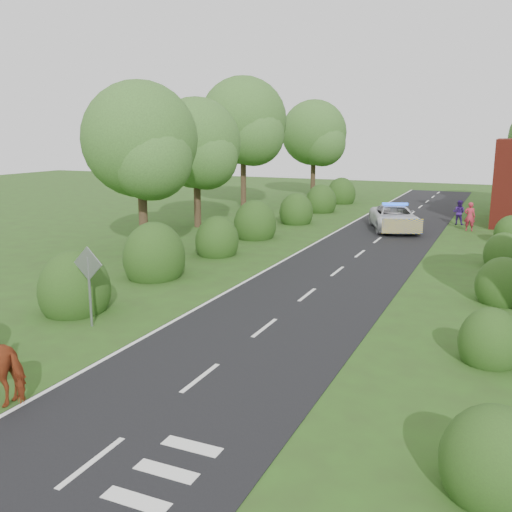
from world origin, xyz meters
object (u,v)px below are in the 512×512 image
at_px(road_sign, 89,275).
at_px(pedestrian_red, 470,217).
at_px(pedestrian_purple, 459,212).
at_px(police_van, 394,218).

distance_m(road_sign, pedestrian_red, 25.30).
relative_size(road_sign, pedestrian_purple, 1.57).
xyz_separation_m(road_sign, pedestrian_purple, (8.60, 25.74, -0.85)).
relative_size(road_sign, police_van, 0.42).
bearing_deg(pedestrian_purple, road_sign, 83.24).
bearing_deg(road_sign, pedestrian_purple, 71.52).
bearing_deg(road_sign, police_van, 76.72).
distance_m(road_sign, police_van, 22.52).
height_order(pedestrian_red, pedestrian_purple, pedestrian_red).
relative_size(pedestrian_red, pedestrian_purple, 1.10).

